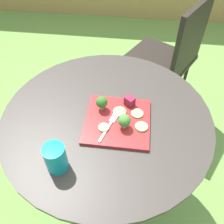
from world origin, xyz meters
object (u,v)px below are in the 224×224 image
object	(u,v)px
patio_chair	(171,54)
fork	(110,125)
salad_plate	(117,121)
drinking_glass	(56,159)

from	to	relation	value
patio_chair	fork	xyz separation A→B (m)	(-0.31, -0.84, 0.20)
salad_plate	patio_chair	bearing A→B (deg)	70.73
salad_plate	drinking_glass	size ratio (longest dim) A/B	2.42
patio_chair	salad_plate	bearing A→B (deg)	-109.27
fork	patio_chair	bearing A→B (deg)	69.72
salad_plate	fork	xyz separation A→B (m)	(-0.03, -0.03, 0.01)
patio_chair	drinking_glass	bearing A→B (deg)	-114.31
patio_chair	drinking_glass	distance (m)	1.16
drinking_glass	fork	xyz separation A→B (m)	(0.16, 0.20, -0.03)
drinking_glass	fork	bearing A→B (deg)	51.15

